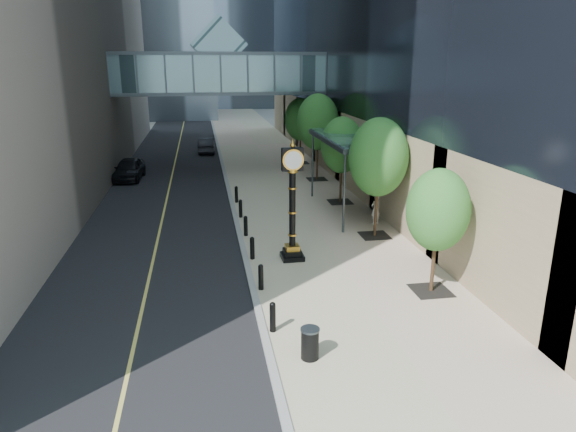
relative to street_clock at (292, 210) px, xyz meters
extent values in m
plane|color=gray|center=(0.98, -7.11, -2.27)|extent=(320.00, 320.00, 0.00)
cube|color=black|center=(-6.02, 32.89, -2.26)|extent=(8.00, 180.00, 0.02)
cube|color=tan|center=(1.98, 32.89, -2.24)|extent=(8.00, 180.00, 0.06)
cube|color=gray|center=(-2.02, 32.89, -2.23)|extent=(0.25, 180.00, 0.07)
cube|color=#486D74|center=(-2.02, 20.89, 5.23)|extent=(17.00, 4.00, 3.00)
cube|color=#383F44|center=(-2.02, 20.89, 3.78)|extent=(17.00, 4.20, 0.25)
cube|color=#383F44|center=(-2.02, 20.89, 6.68)|extent=(17.00, 4.20, 0.25)
cube|color=#486D74|center=(-2.02, 20.89, 7.33)|extent=(4.24, 3.00, 4.24)
cube|color=#383F44|center=(4.48, 6.89, 1.93)|extent=(3.00, 8.00, 0.25)
cube|color=#486D74|center=(4.48, 6.89, 2.08)|extent=(2.80, 7.80, 0.06)
cylinder|color=#383F44|center=(3.18, 3.19, -0.17)|extent=(0.12, 0.12, 4.20)
cylinder|color=#383F44|center=(3.18, 10.59, -0.17)|extent=(0.12, 0.12, 4.20)
cylinder|color=black|center=(-1.72, -6.11, -1.76)|extent=(0.20, 0.20, 0.90)
cylinder|color=black|center=(-1.72, -2.91, -1.76)|extent=(0.20, 0.20, 0.90)
cylinder|color=black|center=(-1.72, 0.29, -1.76)|extent=(0.20, 0.20, 0.90)
cylinder|color=black|center=(-1.72, 3.49, -1.76)|extent=(0.20, 0.20, 0.90)
cylinder|color=black|center=(-1.72, 6.69, -1.76)|extent=(0.20, 0.20, 0.90)
cylinder|color=black|center=(-1.72, 9.89, -1.76)|extent=(0.20, 0.20, 0.90)
cube|color=black|center=(4.58, -4.11, -2.20)|extent=(1.40, 1.40, 0.02)
cylinder|color=#42311C|center=(4.58, -4.11, -0.96)|extent=(0.14, 0.14, 2.49)
ellipsoid|color=#296726|center=(4.58, -4.11, 0.96)|extent=(2.28, 2.28, 3.04)
cube|color=black|center=(4.58, 2.39, -2.20)|extent=(1.40, 1.40, 0.02)
cylinder|color=#42311C|center=(4.58, 2.39, -0.66)|extent=(0.14, 0.14, 3.09)
ellipsoid|color=#296726|center=(4.58, 2.39, 1.72)|extent=(2.83, 2.83, 3.78)
cube|color=black|center=(4.58, 8.89, -2.20)|extent=(1.40, 1.40, 0.02)
cylinder|color=#42311C|center=(4.58, 8.89, -0.82)|extent=(0.14, 0.14, 2.77)
ellipsoid|color=#296726|center=(4.58, 8.89, 1.32)|extent=(2.54, 2.54, 3.38)
cube|color=black|center=(4.58, 15.39, -2.20)|extent=(1.40, 1.40, 0.02)
cylinder|color=#42311C|center=(4.58, 15.39, -0.57)|extent=(0.14, 0.14, 3.28)
ellipsoid|color=#296726|center=(4.58, 15.39, 1.97)|extent=(3.01, 3.01, 4.01)
cube|color=black|center=(4.58, 21.89, -2.20)|extent=(1.40, 1.40, 0.02)
cylinder|color=#42311C|center=(4.58, 21.89, -0.76)|extent=(0.14, 0.14, 2.90)
ellipsoid|color=#296726|center=(4.58, 21.89, 1.48)|extent=(2.66, 2.66, 3.54)
cube|color=black|center=(0.00, 0.00, -2.10)|extent=(0.97, 0.97, 0.21)
cube|color=black|center=(0.00, 0.00, -1.89)|extent=(0.76, 0.76, 0.21)
cube|color=gold|center=(0.00, 0.00, -1.68)|extent=(0.59, 0.59, 0.21)
cylinder|color=black|center=(0.00, 0.00, 0.07)|extent=(0.28, 0.28, 3.29)
cube|color=black|center=(0.00, 0.00, 2.20)|extent=(0.91, 0.34, 0.96)
cylinder|color=white|center=(0.00, 0.19, 2.20)|extent=(0.74, 0.06, 0.74)
cylinder|color=white|center=(0.00, -0.19, 2.20)|extent=(0.74, 0.06, 0.74)
sphere|color=gold|center=(0.00, 0.00, 2.78)|extent=(0.21, 0.21, 0.21)
cylinder|color=black|center=(-0.88, -7.84, -1.76)|extent=(0.65, 0.65, 0.90)
imported|color=beige|center=(5.24, 4.26, -1.41)|extent=(0.69, 0.58, 1.60)
imported|color=black|center=(-9.02, 17.86, -1.47)|extent=(2.16, 4.72, 1.57)
imported|color=black|center=(-3.22, 28.81, -1.54)|extent=(1.62, 4.34, 1.42)
camera|label=1|loc=(-3.69, -20.66, 6.05)|focal=32.00mm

